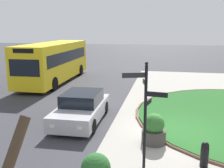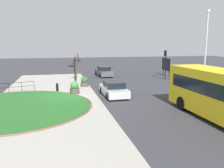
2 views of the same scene
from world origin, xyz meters
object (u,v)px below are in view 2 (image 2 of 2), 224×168
object	(u,v)px
bollard_foreground	(57,87)
car_far_lane	(104,72)
traffic_light_near	(165,58)
lamppost_tall	(206,48)
street_tree_bare	(76,67)
planter_kerbside	(75,88)
planter_near_signpost	(85,82)
signpost_directional	(75,71)
billboard_left	(166,65)
car_near_lane	(114,89)

from	to	relation	value
bollard_foreground	car_far_lane	world-z (taller)	car_far_lane
traffic_light_near	lamppost_tall	bearing A→B (deg)	-176.80
traffic_light_near	street_tree_bare	bearing A→B (deg)	81.65
street_tree_bare	lamppost_tall	bearing A→B (deg)	53.31
bollard_foreground	traffic_light_near	world-z (taller)	traffic_light_near
bollard_foreground	traffic_light_near	size ratio (longest dim) A/B	0.22
planter_kerbside	street_tree_bare	world-z (taller)	street_tree_bare
planter_near_signpost	planter_kerbside	size ratio (longest dim) A/B	0.98
car_far_lane	signpost_directional	bearing A→B (deg)	148.64
car_far_lane	traffic_light_near	distance (m)	9.27
car_far_lane	lamppost_tall	world-z (taller)	lamppost_tall
car_far_lane	planter_near_signpost	distance (m)	8.66
signpost_directional	planter_near_signpost	size ratio (longest dim) A/B	2.93
traffic_light_near	bollard_foreground	bearing A→B (deg)	108.14
planter_near_signpost	bollard_foreground	bearing A→B (deg)	-56.22
signpost_directional	lamppost_tall	bearing A→B (deg)	75.24
traffic_light_near	billboard_left	distance (m)	3.71
car_near_lane	planter_near_signpost	world-z (taller)	car_near_lane
car_far_lane	planter_kerbside	size ratio (longest dim) A/B	3.74
billboard_left	street_tree_bare	world-z (taller)	street_tree_bare
traffic_light_near	lamppost_tall	distance (m)	7.94
signpost_directional	lamppost_tall	world-z (taller)	lamppost_tall
planter_kerbside	traffic_light_near	bearing A→B (deg)	116.90
car_near_lane	car_far_lane	size ratio (longest dim) A/B	0.98
lamppost_tall	street_tree_bare	distance (m)	15.86
bollard_foreground	car_far_lane	size ratio (longest dim) A/B	0.20
signpost_directional	traffic_light_near	xyz separation A→B (m)	(-4.34, 12.49, 0.88)
traffic_light_near	planter_kerbside	world-z (taller)	traffic_light_near
car_far_lane	traffic_light_near	bearing A→B (deg)	-125.99
car_far_lane	billboard_left	distance (m)	9.53
car_far_lane	planter_near_signpost	size ratio (longest dim) A/B	3.81
lamppost_tall	planter_kerbside	bearing A→B (deg)	-95.76
signpost_directional	planter_kerbside	distance (m)	2.57
car_near_lane	traffic_light_near	distance (m)	12.60
signpost_directional	car_near_lane	distance (m)	5.29
planter_kerbside	car_far_lane	bearing A→B (deg)	155.62
car_far_lane	street_tree_bare	distance (m)	5.62
signpost_directional	bollard_foreground	size ratio (longest dim) A/B	3.95
lamppost_tall	billboard_left	xyz separation A→B (m)	(-10.85, 1.17, -2.67)
bollard_foreground	billboard_left	distance (m)	18.02
traffic_light_near	planter_kerbside	bearing A→B (deg)	115.99
car_near_lane	billboard_left	bearing A→B (deg)	-45.21
bollard_foreground	lamppost_tall	xyz separation A→B (m)	(2.82, 14.92, 3.93)
bollard_foreground	car_near_lane	xyz separation A→B (m)	(3.32, 5.13, 0.21)
lamppost_tall	bollard_foreground	bearing A→B (deg)	-100.72
signpost_directional	car_far_lane	size ratio (longest dim) A/B	0.77
signpost_directional	planter_kerbside	world-z (taller)	signpost_directional
bollard_foreground	planter_kerbside	bearing A→B (deg)	48.09
bollard_foreground	traffic_light_near	xyz separation A→B (m)	(-4.96, 14.36, 2.44)
bollard_foreground	car_near_lane	size ratio (longest dim) A/B	0.20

